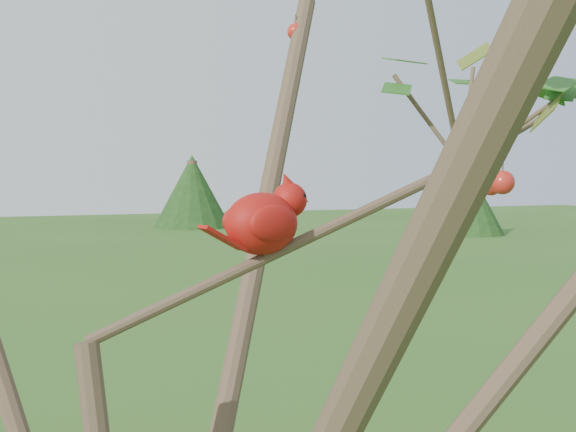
# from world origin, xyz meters

# --- Properties ---
(crabapple_tree) EXTENTS (2.35, 2.05, 2.95)m
(crabapple_tree) POSITION_xyz_m (0.03, -0.02, 2.12)
(crabapple_tree) COLOR #453125
(crabapple_tree) RESTS_ON ground
(cardinal) EXTENTS (0.20, 0.12, 0.14)m
(cardinal) POSITION_xyz_m (0.21, 0.08, 2.12)
(cardinal) COLOR #A5120E
(cardinal) RESTS_ON ground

